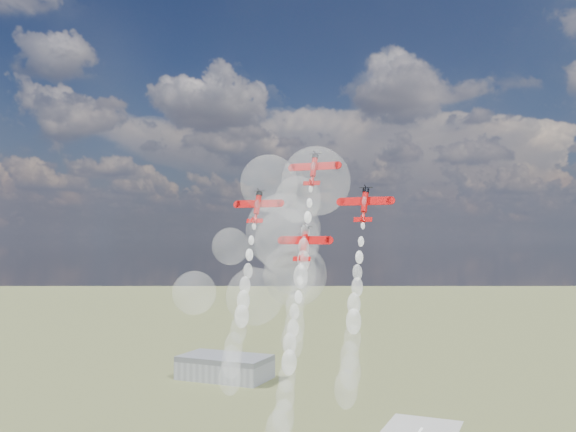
% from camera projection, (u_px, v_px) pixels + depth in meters
% --- Properties ---
extents(hangar, '(50.00, 28.00, 13.00)m').
position_uv_depth(hangar, '(225.00, 367.00, 345.66)').
color(hangar, gray).
rests_on(hangar, ground).
extents(plane_lead, '(13.15, 5.70, 9.06)m').
position_uv_depth(plane_lead, '(314.00, 169.00, 162.57)').
color(plane_lead, '#C10909').
rests_on(plane_lead, ground).
extents(plane_left, '(13.15, 5.70, 9.06)m').
position_uv_depth(plane_left, '(257.00, 206.00, 164.87)').
color(plane_left, '#C10909').
rests_on(plane_left, ground).
extents(plane_right, '(13.15, 5.70, 9.06)m').
position_uv_depth(plane_right, '(365.00, 204.00, 153.14)').
color(plane_right, '#C10909').
rests_on(plane_right, ground).
extents(plane_slot, '(13.15, 5.70, 9.06)m').
position_uv_depth(plane_slot, '(304.00, 243.00, 155.43)').
color(plane_slot, '#C10909').
rests_on(plane_slot, ground).
extents(smoke_trail_lead, '(5.21, 16.59, 40.92)m').
position_uv_depth(smoke_trail_lead, '(297.00, 306.00, 149.83)').
color(smoke_trail_lead, white).
rests_on(smoke_trail_lead, plane_lead).
extents(smoke_trail_left, '(5.42, 16.15, 40.33)m').
position_uv_depth(smoke_trail_left, '(235.00, 344.00, 152.25)').
color(smoke_trail_left, white).
rests_on(smoke_trail_left, plane_left).
extents(smoke_trail_right, '(5.49, 16.38, 40.32)m').
position_uv_depth(smoke_trail_right, '(351.00, 353.00, 140.63)').
color(smoke_trail_right, white).
rests_on(smoke_trail_right, plane_right).
extents(smoke_trail_slot, '(5.97, 16.86, 40.19)m').
position_uv_depth(smoke_trail_slot, '(285.00, 394.00, 142.52)').
color(smoke_trail_slot, white).
rests_on(smoke_trail_slot, plane_slot).
extents(drifted_smoke_cloud, '(47.85, 28.76, 50.04)m').
position_uv_depth(drifted_smoke_cloud, '(282.00, 237.00, 169.13)').
color(drifted_smoke_cloud, white).
rests_on(drifted_smoke_cloud, ground).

